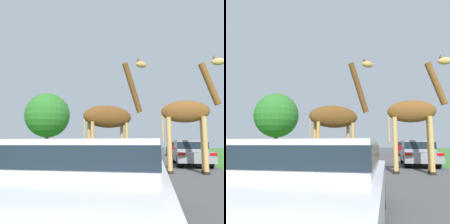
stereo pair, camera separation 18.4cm
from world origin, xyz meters
TOP-DOWN VIEW (x-y plane):
  - road at (0.00, 30.00)m, footprint 6.78×120.00m
  - giraffe_near_road at (-1.43, 10.33)m, footprint 2.83×1.90m
  - giraffe_companion at (1.77, 10.31)m, footprint 2.64×0.80m
  - car_lead_maroon at (-0.36, 3.59)m, footprint 1.92×4.59m
  - car_queue_right at (-2.69, 20.34)m, footprint 1.87×4.30m
  - car_queue_left at (2.52, 26.22)m, footprint 1.91×4.28m
  - car_far_ahead at (-2.51, 15.45)m, footprint 1.71×4.01m
  - car_verge_right at (2.31, 14.20)m, footprint 1.72×4.60m
  - tree_centre_back at (-11.65, 25.32)m, footprint 5.04×5.04m

SIDE VIEW (x-z plane):
  - road at x=0.00m, z-range 0.00..0.00m
  - car_lead_maroon at x=-0.36m, z-range 0.05..1.25m
  - car_far_ahead at x=-2.51m, z-range 0.05..1.28m
  - car_verge_right at x=2.31m, z-range 0.05..1.41m
  - car_queue_right at x=-2.69m, z-range 0.06..1.40m
  - car_queue_left at x=2.52m, z-range 0.05..1.46m
  - giraffe_companion at x=1.77m, z-range -0.11..4.68m
  - giraffe_near_road at x=-1.43m, z-range -0.21..4.95m
  - tree_centre_back at x=-11.65m, z-range 0.94..7.89m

